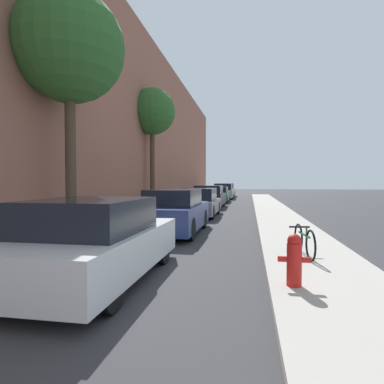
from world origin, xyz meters
name	(u,v)px	position (x,y,z in m)	size (l,w,h in m)	color
ground_plane	(215,218)	(0.00, 16.00, 0.00)	(120.00, 120.00, 0.00)	#333335
sidewalk_left	(155,215)	(-2.90, 16.00, 0.06)	(2.00, 52.00, 0.12)	#ADA89E
sidewalk_right	(279,217)	(2.90, 16.00, 0.06)	(2.00, 52.00, 0.12)	#ADA89E
building_facade_left	(128,115)	(-4.25, 16.00, 4.91)	(0.70, 52.00, 9.82)	#9E604C
parked_car_white	(94,242)	(-0.98, 5.99, 0.66)	(1.84, 4.06, 1.39)	black
parked_car_navy	(175,212)	(-0.79, 11.16, 0.68)	(1.69, 4.15, 1.43)	black
parked_car_grey	(199,203)	(-0.84, 16.46, 0.64)	(1.78, 4.26, 1.36)	black
parked_car_black	(209,197)	(-0.99, 21.90, 0.68)	(1.86, 4.13, 1.43)	black
parked_car_teal	(218,195)	(-0.95, 27.34, 0.61)	(1.73, 3.99, 1.27)	black
parked_car_champagne	(224,192)	(-0.89, 32.47, 0.70)	(1.83, 3.90, 1.50)	black
parked_car_silver	(226,190)	(-0.96, 37.45, 0.71)	(1.81, 4.47, 1.50)	black
street_tree_near	(69,49)	(-3.06, 8.81, 5.15)	(2.87, 2.87, 6.51)	#4C3A2B
street_tree_far	(152,113)	(-3.50, 17.58, 5.33)	(2.45, 2.45, 6.50)	#4C3A2B
fire_hydrant	(294,259)	(2.26, 5.91, 0.52)	(0.48, 0.22, 0.78)	red
bicycle	(304,241)	(2.73, 7.96, 0.44)	(0.44, 1.52, 0.62)	black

